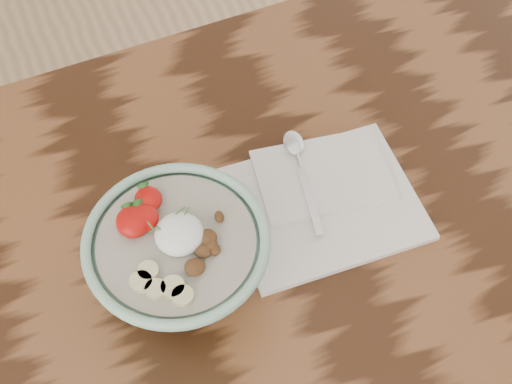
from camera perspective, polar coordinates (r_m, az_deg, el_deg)
table at (r=93.32cm, az=-6.45°, el=-13.05°), size 160.00×90.00×75.00cm
breakfast_bowl at (r=80.63cm, az=-6.18°, el=-5.37°), size 20.41×20.41×13.50cm
napkin at (r=92.23cm, az=5.38°, el=-0.46°), size 24.83×21.22×1.45cm
spoon at (r=94.20cm, az=3.35°, el=2.83°), size 5.17×16.53×0.86cm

